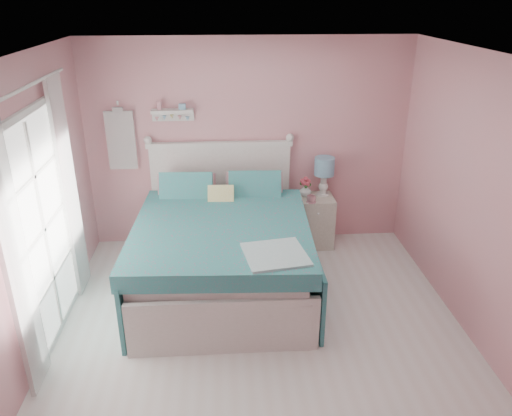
{
  "coord_description": "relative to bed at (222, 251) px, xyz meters",
  "views": [
    {
      "loc": [
        -0.32,
        -3.78,
        3.07
      ],
      "look_at": [
        0.02,
        1.2,
        0.89
      ],
      "focal_mm": 35.0,
      "sensor_mm": 36.0,
      "label": 1
    }
  ],
  "objects": [
    {
      "name": "vase",
      "position": [
        1.07,
        0.98,
        0.31
      ],
      "size": [
        0.16,
        0.16,
        0.16
      ],
      "primitive_type": "imported",
      "rotation": [
        0.0,
        0.0,
        -0.09
      ],
      "color": "silver",
      "rests_on": "nightstand"
    },
    {
      "name": "room_shell",
      "position": [
        0.36,
        -1.08,
        1.15
      ],
      "size": [
        4.5,
        4.5,
        4.5
      ],
      "color": "#D5878D",
      "rests_on": "floor"
    },
    {
      "name": "curtain_near",
      "position": [
        -1.56,
        -1.43,
        0.75
      ],
      "size": [
        0.04,
        0.4,
        2.32
      ],
      "primitive_type": "cube",
      "color": "white",
      "rests_on": "floor"
    },
    {
      "name": "table_lamp",
      "position": [
        1.3,
        0.99,
        0.58
      ],
      "size": [
        0.25,
        0.25,
        0.5
      ],
      "color": "white",
      "rests_on": "nightstand"
    },
    {
      "name": "nightstand",
      "position": [
        1.2,
        0.92,
        -0.1
      ],
      "size": [
        0.46,
        0.45,
        0.66
      ],
      "color": "beige",
      "rests_on": "floor"
    },
    {
      "name": "roses",
      "position": [
        1.07,
        0.97,
        0.42
      ],
      "size": [
        0.14,
        0.11,
        0.12
      ],
      "color": "#D94A5D",
      "rests_on": "vase"
    },
    {
      "name": "hanging_dress",
      "position": [
        -1.19,
        1.1,
        0.97
      ],
      "size": [
        0.34,
        0.03,
        0.72
      ],
      "primitive_type": "cube",
      "color": "white",
      "rests_on": "room_shell"
    },
    {
      "name": "bed",
      "position": [
        0.0,
        0.0,
        0.0
      ],
      "size": [
        1.92,
        2.37,
        1.35
      ],
      "rotation": [
        0.0,
        0.0,
        -0.05
      ],
      "color": "silver",
      "rests_on": "floor"
    },
    {
      "name": "teacup",
      "position": [
        1.11,
        0.76,
        0.27
      ],
      "size": [
        0.15,
        0.15,
        0.09
      ],
      "primitive_type": "imported",
      "rotation": [
        0.0,
        0.0,
        -0.43
      ],
      "color": "#C2828D",
      "rests_on": "nightstand"
    },
    {
      "name": "french_door",
      "position": [
        -1.61,
        -0.68,
        0.64
      ],
      "size": [
        0.04,
        1.32,
        2.16
      ],
      "color": "silver",
      "rests_on": "floor"
    },
    {
      "name": "floor",
      "position": [
        0.36,
        -1.08,
        -0.43
      ],
      "size": [
        4.5,
        4.5,
        0.0
      ],
      "primitive_type": "plane",
      "color": "silver",
      "rests_on": "ground"
    },
    {
      "name": "wall_shelf",
      "position": [
        -0.55,
        1.11,
        1.3
      ],
      "size": [
        0.5,
        0.15,
        0.25
      ],
      "color": "silver",
      "rests_on": "room_shell"
    },
    {
      "name": "curtain_far",
      "position": [
        -1.56,
        0.06,
        0.75
      ],
      "size": [
        0.04,
        0.4,
        2.32
      ],
      "primitive_type": "cube",
      "color": "white",
      "rests_on": "floor"
    }
  ]
}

